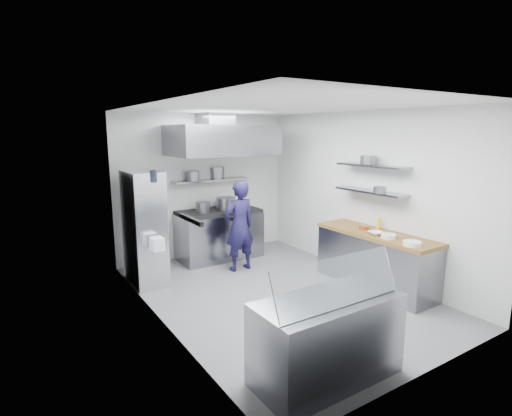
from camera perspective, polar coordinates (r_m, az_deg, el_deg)
floor at (r=6.29m, az=3.02°, el=-12.14°), size 5.00×5.00×0.00m
ceiling at (r=5.80m, az=3.31°, el=14.25°), size 5.00×5.00×0.00m
wall_back at (r=8.02m, az=-7.37°, el=3.19°), size 3.60×2.80×0.02m
wall_front at (r=4.18m, az=23.73°, el=-4.67°), size 3.60×2.80×0.02m
wall_left at (r=5.07m, az=-13.59°, el=-1.46°), size 2.80×5.00×0.02m
wall_right at (r=7.08m, az=15.06°, el=1.90°), size 2.80×5.00×0.02m
gas_range at (r=7.90m, az=-5.29°, el=-3.92°), size 1.60×0.80×0.90m
cooktop at (r=7.79m, az=-5.36°, el=-0.50°), size 1.57×0.78×0.06m
stock_pot_left at (r=7.59m, az=-7.58°, el=0.15°), size 0.28×0.28×0.20m
stock_pot_mid at (r=7.81m, az=-4.33°, el=0.66°), size 0.37×0.37×0.24m
stock_pot_right at (r=8.21m, az=-4.32°, el=0.88°), size 0.26×0.26×0.16m
over_range_shelf at (r=7.91m, az=-6.23°, el=3.98°), size 1.60×0.30×0.04m
shelf_pot_a at (r=7.72m, az=-9.01°, el=4.57°), size 0.25×0.25×0.18m
shelf_pot_b at (r=8.13m, az=-5.69°, el=5.10°), size 0.32×0.32×0.22m
extractor_hood at (r=7.49m, az=-4.91°, el=9.61°), size 1.90×1.15×0.55m
hood_duct at (r=7.69m, az=-5.76°, el=12.46°), size 0.55×0.55×0.24m
red_firebox at (r=7.52m, az=-15.81°, el=2.52°), size 0.22×0.10×0.26m
chef at (r=7.10m, az=-2.39°, el=-2.60°), size 0.60×0.41×1.61m
wire_rack at (r=6.72m, az=-15.71°, el=-2.73°), size 0.50×0.90×1.85m
rack_bin_a at (r=6.18m, az=-13.94°, el=-5.01°), size 0.18×0.22×0.20m
rack_bin_b at (r=6.45m, az=-15.33°, el=0.14°), size 0.14×0.17×0.16m
rack_jar at (r=6.17m, az=-14.46°, el=4.42°), size 0.11×0.11×0.18m
knife_strip at (r=4.22m, az=-9.30°, el=-1.64°), size 0.04×0.55×0.05m
prep_counter_base at (r=6.68m, az=16.60°, el=-7.35°), size 0.62×2.00×0.84m
prep_counter_top at (r=6.56m, az=16.81°, el=-3.60°), size 0.65×2.04×0.06m
plate_stack_a at (r=5.96m, az=21.41°, el=-4.74°), size 0.25×0.25×0.06m
plate_stack_b at (r=6.26m, az=18.42°, el=-3.81°), size 0.22×0.22×0.06m
copper_pan at (r=6.71m, az=15.19°, el=-2.68°), size 0.17×0.17×0.06m
squeeze_bottle at (r=6.81m, az=17.12°, el=-2.07°), size 0.06×0.06×0.18m
mixing_bowl at (r=6.39m, az=16.72°, el=-3.45°), size 0.26×0.26×0.05m
wall_shelf_lower at (r=6.75m, az=16.06°, el=2.29°), size 0.30×1.30×0.04m
wall_shelf_upper at (r=6.71m, az=16.25°, el=5.84°), size 0.30×1.30×0.04m
shelf_pot_c at (r=6.45m, az=17.27°, el=2.47°), size 0.20×0.20×0.10m
shelf_pot_d at (r=6.73m, az=15.69°, el=6.65°), size 0.24×0.24×0.14m
display_case at (r=4.23m, az=10.08°, el=-17.94°), size 1.50×0.70×0.85m
display_glass at (r=3.88m, az=11.61°, el=-10.21°), size 1.47×0.19×0.42m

